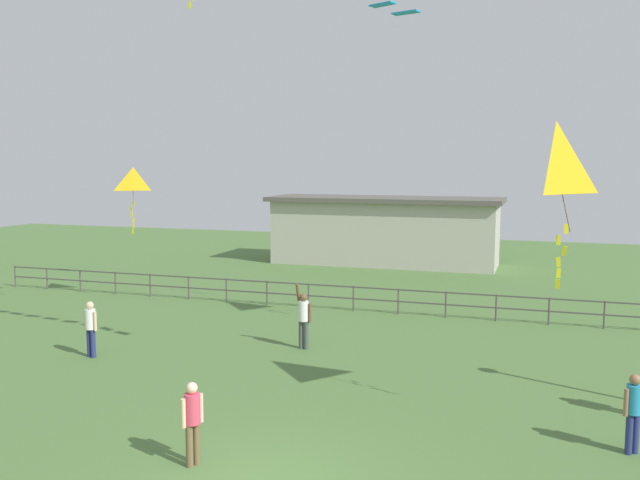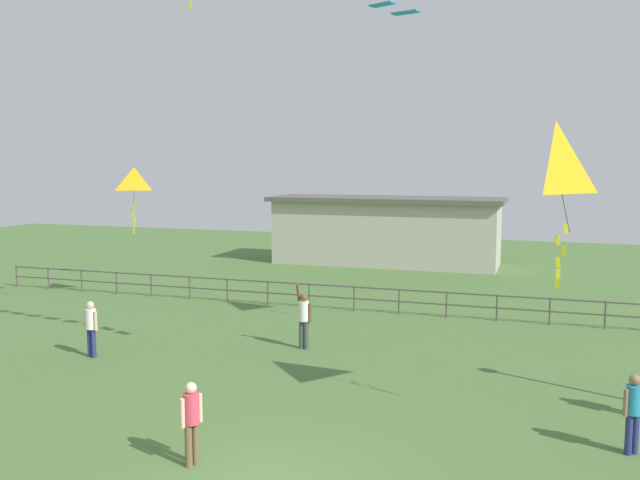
% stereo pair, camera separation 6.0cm
% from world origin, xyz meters
% --- Properties ---
extents(person_0, '(0.29, 0.44, 1.57)m').
position_xyz_m(person_0, '(-1.63, 0.49, 0.90)').
color(person_0, brown).
rests_on(person_0, ground_plane).
extents(person_1, '(0.48, 0.30, 1.61)m').
position_xyz_m(person_1, '(-7.82, 5.80, 0.93)').
color(person_1, navy).
rests_on(person_1, ground_plane).
extents(person_2, '(0.39, 0.32, 1.56)m').
position_xyz_m(person_2, '(6.06, 3.59, 0.90)').
color(person_2, navy).
rests_on(person_2, ground_plane).
extents(person_3, '(0.51, 0.35, 1.96)m').
position_xyz_m(person_3, '(-2.37, 8.54, 0.98)').
color(person_3, '#3F4C47').
rests_on(person_3, ground_plane).
extents(kite_0, '(1.09, 0.85, 2.56)m').
position_xyz_m(kite_0, '(-11.00, 12.90, 4.74)').
color(kite_0, yellow).
extents(kite_3, '(1.08, 1.21, 3.30)m').
position_xyz_m(kite_3, '(4.49, 4.25, 5.51)').
color(kite_3, yellow).
extents(waterfront_railing, '(36.03, 0.06, 0.95)m').
position_xyz_m(waterfront_railing, '(-0.41, 14.00, 0.63)').
color(waterfront_railing, '#4C4742').
rests_on(waterfront_railing, ground_plane).
extents(pavilion_building, '(12.56, 4.24, 3.66)m').
position_xyz_m(pavilion_building, '(-3.94, 26.00, 1.85)').
color(pavilion_building, '#B7B2A3').
rests_on(pavilion_building, ground_plane).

